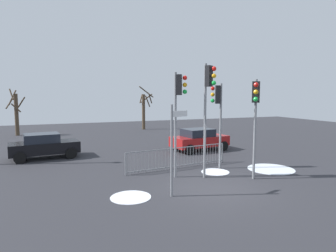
% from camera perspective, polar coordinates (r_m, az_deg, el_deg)
% --- Properties ---
extents(ground_plane, '(60.00, 60.00, 0.00)m').
position_cam_1_polar(ground_plane, '(12.10, 8.74, -11.89)').
color(ground_plane, '#2D2D33').
extents(traffic_light_rear_right, '(0.45, 0.48, 4.39)m').
position_cam_1_polar(traffic_light_rear_right, '(13.12, 16.66, 3.63)').
color(traffic_light_rear_right, slate).
rests_on(traffic_light_rear_right, ground).
extents(traffic_light_mid_left, '(0.42, 0.51, 5.07)m').
position_cam_1_polar(traffic_light_mid_left, '(12.93, 7.79, 5.96)').
color(traffic_light_mid_left, slate).
rests_on(traffic_light_mid_left, ground).
extents(traffic_light_rear_left, '(0.51, 0.42, 4.70)m').
position_cam_1_polar(traffic_light_rear_left, '(12.97, 2.07, 4.87)').
color(traffic_light_rear_left, slate).
rests_on(traffic_light_rear_left, ground).
extents(traffic_light_foreground_left, '(0.54, 0.39, 4.28)m').
position_cam_1_polar(traffic_light_foreground_left, '(14.81, 9.68, 3.76)').
color(traffic_light_foreground_left, slate).
rests_on(traffic_light_foreground_left, ground).
extents(direction_sign_post, '(0.76, 0.29, 3.38)m').
position_cam_1_polar(direction_sign_post, '(10.65, 0.95, -3.84)').
color(direction_sign_post, slate).
rests_on(direction_sign_post, ground).
extents(pedestrian_guard_railing, '(5.67, 0.76, 1.07)m').
position_cam_1_polar(pedestrian_guard_railing, '(14.94, 2.00, -6.15)').
color(pedestrian_guard_railing, slate).
rests_on(pedestrian_guard_railing, ground).
extents(car_black_trailing, '(3.97, 2.30, 1.47)m').
position_cam_1_polar(car_black_trailing, '(18.67, -22.99, -3.50)').
color(car_black_trailing, black).
rests_on(car_black_trailing, ground).
extents(car_red_near, '(4.00, 2.38, 1.47)m').
position_cam_1_polar(car_red_near, '(19.68, 6.09, -2.57)').
color(car_red_near, maroon).
rests_on(car_red_near, ground).
extents(bare_tree_left, '(1.81, 2.11, 4.61)m').
position_cam_1_polar(bare_tree_left, '(31.57, -4.65, 3.33)').
color(bare_tree_left, '#473828').
rests_on(bare_tree_left, ground).
extents(bare_tree_centre, '(1.64, 1.35, 4.27)m').
position_cam_1_polar(bare_tree_centre, '(30.05, -27.45, 2.38)').
color(bare_tree_centre, '#473828').
rests_on(bare_tree_centre, ground).
extents(snow_patch_kerb, '(2.29, 2.29, 0.01)m').
position_cam_1_polar(snow_patch_kerb, '(15.75, 19.39, -7.89)').
color(snow_patch_kerb, silver).
rests_on(snow_patch_kerb, ground).
extents(snow_patch_island, '(1.49, 1.49, 0.01)m').
position_cam_1_polar(snow_patch_island, '(11.06, -7.26, -13.58)').
color(snow_patch_island, white).
rests_on(snow_patch_island, ground).
extents(snow_patch_verge, '(1.35, 1.35, 0.01)m').
position_cam_1_polar(snow_patch_verge, '(14.52, 9.17, -8.80)').
color(snow_patch_verge, white).
rests_on(snow_patch_verge, ground).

